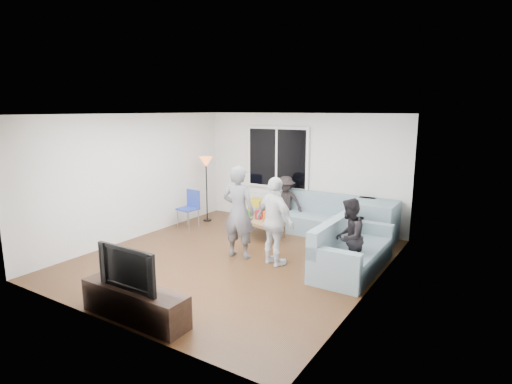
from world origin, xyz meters
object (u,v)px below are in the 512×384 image
Objects in this scene: sofa_back_section at (318,214)px; sofa_right_section at (354,246)px; player_right at (275,222)px; player_left at (239,212)px; tv_console at (135,303)px; floor_lamp at (207,189)px; spectator_back at (286,202)px; coffee_table at (258,228)px; side_chair at (188,209)px; television at (133,267)px; spectator_right at (349,237)px.

sofa_back_section and sofa_right_section have the same top height.
sofa_back_section is at bearing -67.12° from player_right.
player_left is 1.06× the size of tv_console.
floor_lamp is 4.87m from tv_console.
spectator_back is at bearing 177.89° from sofa_back_section.
player_left is 2.70m from tv_console.
spectator_back is (-2.18, 1.66, 0.17)m from sofa_right_section.
coffee_table is (-2.32, 0.69, -0.22)m from sofa_right_section.
sofa_back_section is 1.15× the size of sofa_right_section.
tv_console is (0.34, -4.80, -0.38)m from spectator_back.
sofa_back_section is 1.44× the size of tv_console.
side_chair is 2.33m from player_left.
coffee_table is 1.41m from player_left.
floor_lamp is at bearing 117.48° from television.
television reaches higher than sofa_back_section.
spectator_back is 4.83m from tv_console.
spectator_right is (2.32, -0.95, 0.44)m from coffee_table.
tv_console is at bearing -82.76° from coffee_table.
sofa_back_section is 1.79× the size of spectator_right.
spectator_right is 3.44m from tv_console.
television is at bearing -98.84° from spectator_back.
coffee_table is at bearing -14.83° from floor_lamp.
spectator_back is (-0.82, 0.03, 0.17)m from sofa_back_section.
floor_lamp reaches higher than sofa_back_section.
television is at bearing -62.52° from floor_lamp.
player_left is at bearing 20.63° from player_right.
coffee_table is 0.86× the size of spectator_right.
spectator_right is (1.99, 0.25, -0.21)m from player_left.
spectator_back is at bearing 38.62° from side_chair.
player_right is (0.12, -2.13, 0.35)m from sofa_back_section.
player_left is at bearing 104.38° from sofa_right_section.
spectator_back is (-2.18, 1.93, -0.04)m from spectator_right.
coffee_table is 2.55m from spectator_right.
sofa_right_section is 1.82× the size of coffee_table.
spectator_right reaches higher than spectator_back.
television is at bearing -52.18° from side_chair.
player_right reaches higher than sofa_right_section.
sofa_back_section is 2.35× the size of television.
side_chair reaches higher than sofa_back_section.
sofa_back_section is 1.47× the size of floor_lamp.
player_right is 1.59× the size of television.
player_left is 1.09× the size of player_right.
side_chair is at bearing -160.27° from spectator_back.
sofa_right_section is 3.65m from television.
spectator_right is (1.37, -1.90, 0.22)m from sofa_back_section.
player_left is at bearing -106.33° from sofa_back_section.
side_chair is 0.55× the size of player_right.
spectator_back reaches higher than sofa_right_section.
player_right reaches higher than spectator_right.
spectator_back is (0.14, 0.97, 0.40)m from coffee_table.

